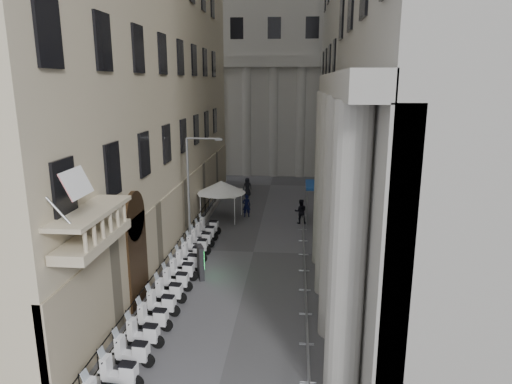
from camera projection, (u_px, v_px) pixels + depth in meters
The scene contains 29 objects.
far_building at pixel (276, 42), 53.21m from camera, with size 22.00×10.00×30.00m, color #ADABA4.
iron_fence at pixel (182, 257), 28.09m from camera, with size 0.30×28.00×1.40m, color black, non-canonical shape.
blue_awning at pixel (315, 222), 35.11m from camera, with size 1.60×3.00×3.00m, color navy, non-canonical shape.
scooter_2 at pixel (134, 366), 17.34m from camera, with size 0.56×1.40×1.50m, color white, non-canonical shape.
scooter_3 at pixel (145, 347), 18.58m from camera, with size 0.56×1.40×1.50m, color white, non-canonical shape.
scooter_4 at pixel (154, 330), 19.82m from camera, with size 0.56×1.40×1.50m, color white, non-canonical shape.
scooter_5 at pixel (163, 315), 21.06m from camera, with size 0.56×1.40×1.50m, color white, non-canonical shape.
scooter_6 at pixel (170, 302), 22.30m from camera, with size 0.56×1.40×1.50m, color white, non-canonical shape.
scooter_7 at pixel (177, 291), 23.55m from camera, with size 0.56×1.40×1.50m, color white, non-canonical shape.
scooter_8 at pixel (183, 280), 24.79m from camera, with size 0.56×1.40×1.50m, color white, non-canonical shape.
scooter_9 at pixel (188, 271), 26.03m from camera, with size 0.56×1.40×1.50m, color white, non-canonical shape.
scooter_10 at pixel (193, 262), 27.27m from camera, with size 0.56×1.40×1.50m, color white, non-canonical shape.
scooter_11 at pixel (198, 254), 28.51m from camera, with size 0.56×1.40×1.50m, color white, non-canonical shape.
scooter_12 at pixel (202, 247), 29.76m from camera, with size 0.56×1.40×1.50m, color white, non-canonical shape.
scooter_13 at pixel (206, 240), 31.00m from camera, with size 0.56×1.40×1.50m, color white, non-canonical shape.
scooter_14 at pixel (209, 234), 32.24m from camera, with size 0.56×1.40×1.50m, color white, non-canonical shape.
barrier_1 at pixel (307, 363), 17.50m from camera, with size 0.60×2.40×1.10m, color #9EA0A5, non-canonical shape.
barrier_2 at pixel (306, 329), 19.92m from camera, with size 0.60×2.40×1.10m, color #9EA0A5, non-canonical shape.
barrier_3 at pixel (305, 302), 22.34m from camera, with size 0.60×2.40×1.10m, color #9EA0A5, non-canonical shape.
barrier_4 at pixel (304, 280), 24.76m from camera, with size 0.60×2.40×1.10m, color #9EA0A5, non-canonical shape.
barrier_5 at pixel (304, 263), 27.18m from camera, with size 0.60×2.40×1.10m, color #9EA0A5, non-canonical shape.
barrier_6 at pixel (303, 248), 29.60m from camera, with size 0.60×2.40×1.10m, color #9EA0A5, non-canonical shape.
barrier_7 at pixel (303, 235), 32.02m from camera, with size 0.60×2.40×1.10m, color #9EA0A5, non-canonical shape.
security_tent at pixel (220, 187), 35.33m from camera, with size 3.77×3.77×3.06m.
street_lamp at pixel (192, 184), 28.77m from camera, with size 2.35×0.24×7.16m.
info_kiosk at pixel (201, 262), 24.82m from camera, with size 0.56×0.91×1.86m.
pedestrian_a at pixel (246, 206), 36.17m from camera, with size 0.66×0.44×1.82m, color black.
pedestrian_b at pixel (301, 211), 34.47m from camera, with size 0.91×0.71×1.88m, color black.
pedestrian_c at pixel (247, 187), 42.85m from camera, with size 0.84×0.55×1.72m, color black.
Camera 1 is at (2.56, -7.84, 10.53)m, focal length 32.00 mm.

